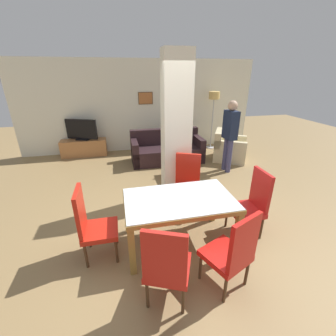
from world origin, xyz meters
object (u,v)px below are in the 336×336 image
sofa (167,151)px  coffee_table (181,168)px  dining_chair_near_left (167,265)px  bottle (173,155)px  dining_chair_head_left (92,223)px  armchair (228,150)px  dining_chair_near_right (233,251)px  floor_lamp (214,101)px  dining_chair_head_right (252,202)px  dining_chair_far_right (187,182)px  standing_person (230,132)px  tv_stand (84,148)px  dining_table (179,208)px  tv_screen (81,130)px

sofa → coffee_table: bearing=95.9°
dining_chair_near_left → bottle: 3.31m
coffee_table → dining_chair_head_left: bearing=-129.9°
dining_chair_near_left → armchair: dining_chair_near_left is taller
sofa → dining_chair_near_right: bearing=87.6°
coffee_table → floor_lamp: (1.56, 1.94, 1.28)m
dining_chair_head_left → dining_chair_near_right: same height
dining_chair_head_right → dining_chair_far_right: 1.14m
floor_lamp → dining_chair_head_left: bearing=-129.4°
dining_chair_near_left → floor_lamp: bearing=85.7°
dining_chair_near_left → bottle: (0.87, 3.20, -0.02)m
dining_chair_near_left → armchair: bearing=78.7°
standing_person → sofa: bearing=48.3°
dining_chair_head_right → tv_stand: dining_chair_head_right is taller
dining_chair_head_left → tv_stand: dining_chair_head_left is taller
dining_chair_head_left → bottle: 2.86m
dining_table → dining_chair_near_right: 0.93m
dining_chair_near_right → standing_person: bearing=40.8°
dining_chair_near_right → tv_stand: dining_chair_near_right is taller
sofa → floor_lamp: floor_lamp is taller
standing_person → coffee_table: bearing=90.0°
standing_person → tv_screen: bearing=57.6°
standing_person → armchair: bearing=-33.2°
floor_lamp → coffee_table: bearing=-128.8°
bottle → dining_chair_far_right: bearing=-94.7°
dining_chair_head_left → armchair: size_ratio=0.91×
bottle → dining_chair_head_left: bearing=-125.7°
sofa → tv_stand: bearing=-22.1°
dining_chair_head_left → standing_person: bearing=126.8°
armchair → dining_chair_far_right: bearing=-12.3°
dining_chair_far_right → dining_chair_near_left: bearing=90.3°
dining_chair_head_right → coffee_table: dining_chair_head_right is taller
dining_chair_far_right → tv_stand: (-2.15, 3.40, -0.29)m
dining_chair_head_left → standing_person: 3.84m
tv_screen → dining_chair_near_left: bearing=125.8°
dining_chair_far_right → sofa: dining_chair_far_right is taller
dining_chair_near_right → bottle: bearing=64.2°
floor_lamp → dining_chair_near_right: bearing=-110.3°
dining_table → floor_lamp: bearing=61.8°
bottle → tv_stand: (-2.27, 1.94, -0.28)m
tv_stand → floor_lamp: size_ratio=0.72×
standing_person → floor_lamp: bearing=-14.7°
dining_table → standing_person: (1.88, 2.28, 0.42)m
dining_chair_head_left → dining_chair_head_right: same height
coffee_table → floor_lamp: floor_lamp is taller
dining_chair_head_right → standing_person: bearing=-18.1°
sofa → armchair: (1.74, -0.29, -0.00)m
dining_chair_far_right → dining_chair_head_right: bearing=155.4°
coffee_table → standing_person: 1.45m
armchair → tv_stand: bearing=-77.9°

